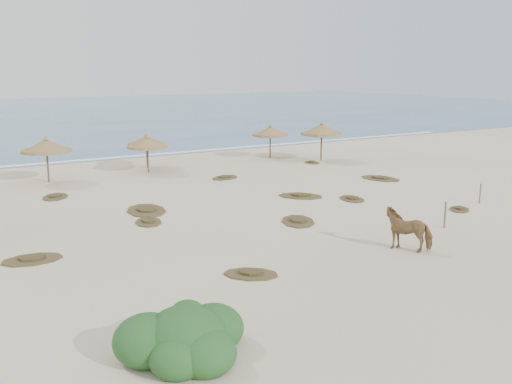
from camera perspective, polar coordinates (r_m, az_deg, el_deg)
ground at (r=25.18m, az=6.94°, el=-4.21°), size 160.00×160.00×0.00m
ocean at (r=95.44m, az=-22.00°, el=7.17°), size 200.00×100.00×0.01m
foam_line at (r=47.94m, az=-12.45°, el=3.50°), size 70.00×0.60×0.01m
palapa_1 at (r=38.26m, az=-20.24°, el=4.29°), size 3.87×3.87×2.94m
palapa_2 at (r=39.99m, az=-10.81°, el=4.82°), size 3.10×3.10×2.64m
palapa_3 at (r=42.07m, az=-10.91°, el=5.06°), size 3.13×3.13×2.53m
palapa_4 at (r=45.74m, az=1.44°, el=6.05°), size 3.30×3.30×2.73m
palapa_5 at (r=44.84m, az=6.59°, el=6.18°), size 4.27×4.27×3.07m
horse at (r=23.59m, az=15.01°, el=-3.60°), size 1.82×2.12×1.65m
fence_post_near at (r=27.22m, az=18.38°, el=-2.19°), size 0.11×0.11×1.20m
fence_post_far at (r=32.75m, az=21.50°, el=-0.14°), size 0.10×0.10×1.08m
bush at (r=14.81m, az=-7.14°, el=-14.33°), size 3.44×3.03×1.54m
scrub_0 at (r=23.28m, az=-21.49°, el=-6.26°), size 2.36×1.65×0.16m
scrub_1 at (r=29.47m, az=-10.91°, el=-1.79°), size 2.43×3.27×0.16m
scrub_2 at (r=27.27m, az=-10.70°, el=-2.93°), size 1.68×2.14×0.16m
scrub_3 at (r=32.28m, az=4.49°, el=-0.37°), size 2.93×2.96×0.16m
scrub_4 at (r=31.91m, az=9.57°, el=-0.66°), size 1.70×2.15×0.16m
scrub_5 at (r=38.17m, az=12.34°, el=1.36°), size 2.44×3.09×0.16m
scrub_6 at (r=33.88m, az=-19.43°, el=-0.44°), size 2.07×2.44×0.16m
scrub_7 at (r=37.60m, az=-3.12°, el=1.47°), size 2.46×2.08×0.16m
scrub_9 at (r=26.99m, az=4.22°, el=-2.90°), size 2.46×2.81×0.16m
scrub_10 at (r=43.74m, az=5.62°, el=2.96°), size 1.08×1.57×0.16m
scrub_11 at (r=20.22m, az=-0.51°, el=-8.16°), size 2.31×2.21×0.16m
scrub_12 at (r=30.96m, az=19.67°, el=-1.62°), size 1.77×1.71×0.16m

